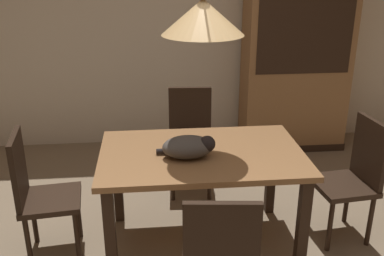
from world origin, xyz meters
TOP-DOWN VIEW (x-y plane):
  - back_wall at (0.00, 2.65)m, footprint 6.40×0.10m
  - dining_table at (0.08, 0.58)m, footprint 1.40×0.90m
  - chair_left_side at (-1.05, 0.57)m, footprint 0.44×0.44m
  - chair_right_side at (1.21, 0.59)m, footprint 0.44×0.44m
  - chair_far_back at (0.08, 1.46)m, footprint 0.43×0.43m
  - cat_sleeping at (-0.01, 0.50)m, footprint 0.39×0.23m
  - pendant_lamp at (0.08, 0.58)m, footprint 0.52×0.52m
  - hutch_bookcase at (1.29, 2.32)m, footprint 1.12×0.45m

SIDE VIEW (x-z plane):
  - chair_left_side at x=-1.05m, z-range 0.05..0.98m
  - chair_right_side at x=1.21m, z-range 0.05..0.98m
  - chair_far_back at x=0.08m, z-range 0.05..0.98m
  - dining_table at x=0.08m, z-range 0.27..1.02m
  - cat_sleeping at x=-0.01m, z-range 0.75..0.90m
  - hutch_bookcase at x=1.29m, z-range -0.04..1.81m
  - back_wall at x=0.00m, z-range 0.00..2.90m
  - pendant_lamp at x=0.08m, z-range 1.01..2.31m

